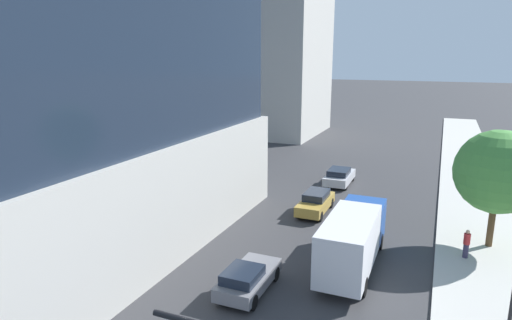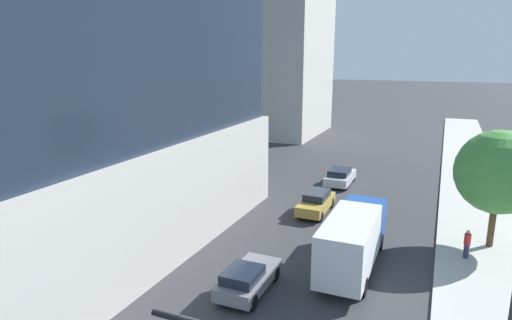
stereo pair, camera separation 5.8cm
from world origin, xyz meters
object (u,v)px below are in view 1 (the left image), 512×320
(construction_building, at_px, (272,19))
(box_truck, at_px, (353,238))
(street_tree, at_px, (498,172))
(pedestrian_red_shirt, at_px, (466,244))
(car_gray, at_px, (248,278))
(car_gold, at_px, (316,202))
(car_silver, at_px, (339,176))

(construction_building, relative_size, box_truck, 4.56)
(street_tree, relative_size, pedestrian_red_shirt, 4.27)
(box_truck, bearing_deg, construction_building, 116.91)
(street_tree, bearing_deg, car_gray, -137.50)
(car_gray, bearing_deg, car_gold, 90.00)
(car_gold, bearing_deg, construction_building, 116.57)
(street_tree, bearing_deg, car_gold, 170.25)
(street_tree, height_order, box_truck, street_tree)
(car_gray, bearing_deg, street_tree, 42.50)
(car_gold, xyz_separation_m, car_silver, (0.00, 7.47, -0.05))
(car_gold, relative_size, car_gray, 1.10)
(car_gold, bearing_deg, box_truck, -61.77)
(street_tree, height_order, pedestrian_red_shirt, street_tree)
(construction_building, xyz_separation_m, street_tree, (25.62, -31.67, -11.00))
(construction_building, bearing_deg, street_tree, -51.02)
(car_gray, xyz_separation_m, pedestrian_red_shirt, (9.42, 7.63, 0.24))
(construction_building, distance_m, car_silver, 30.68)
(car_gray, height_order, box_truck, box_truck)
(street_tree, relative_size, box_truck, 0.85)
(street_tree, distance_m, box_truck, 9.17)
(car_silver, bearing_deg, pedestrian_red_shirt, -50.67)
(street_tree, xyz_separation_m, pedestrian_red_shirt, (-1.29, -2.18, -3.56))
(street_tree, xyz_separation_m, car_silver, (-10.70, 9.31, -3.79))
(car_gold, relative_size, car_silver, 1.04)
(car_gold, bearing_deg, car_silver, 90.00)
(car_silver, height_order, box_truck, box_truck)
(car_silver, bearing_deg, car_gray, -90.00)
(pedestrian_red_shirt, bearing_deg, car_gold, 156.88)
(car_gold, distance_m, car_gray, 11.65)
(construction_building, relative_size, car_silver, 8.43)
(construction_building, distance_m, box_truck, 44.01)
(car_gold, height_order, car_silver, car_gold)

